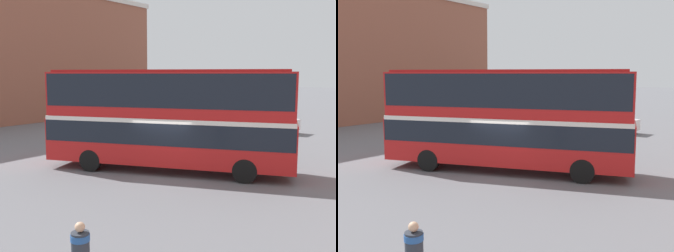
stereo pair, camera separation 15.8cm
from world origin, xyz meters
The scene contains 6 objects.
ground_plane centered at (0.00, 0.00, 0.00)m, with size 240.00×240.00×0.00m, color slate.
building_row_left centered at (-25.86, 9.74, 6.45)m, with size 9.84×29.03×12.88m.
double_decker_bus centered at (-0.53, 0.64, 2.70)m, with size 11.65×6.32×4.72m.
pedestrian_foreground centered at (4.34, -8.91, 0.98)m, with size 0.54×0.54×1.60m.
parked_car_kerb_near centered at (-6.32, 8.98, 0.75)m, with size 4.92×2.71×1.46m.
parked_car_kerb_far centered at (-1.38, 15.20, 0.81)m, with size 4.17×1.87×1.59m.
Camera 1 is at (10.23, -13.90, 4.54)m, focal length 42.00 mm.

